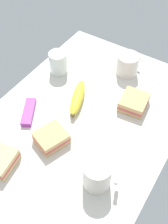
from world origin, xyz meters
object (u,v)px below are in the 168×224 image
at_px(coffee_mug_black, 128,64).
at_px(sandwich_extra, 134,102).
at_px(sandwich_main, 51,138).
at_px(sandwich_side, 0,161).
at_px(banana, 78,98).
at_px(snack_bar, 29,112).
at_px(glass_of_milk, 58,64).
at_px(coffee_mug_milky, 97,175).

distance_m(coffee_mug_black, sandwich_extra, 0.19).
relative_size(coffee_mug_black, sandwich_main, 0.92).
height_order(sandwich_side, banana, sandwich_side).
bearing_deg(sandwich_main, snack_bar, -109.97).
bearing_deg(snack_bar, banana, 111.55).
xyz_separation_m(sandwich_side, glass_of_milk, (-0.46, -0.11, 0.02)).
height_order(sandwich_main, sandwich_extra, same).
height_order(coffee_mug_milky, snack_bar, coffee_mug_milky).
height_order(coffee_mug_black, sandwich_side, coffee_mug_black).
height_order(sandwich_main, sandwich_side, same).
distance_m(coffee_mug_black, coffee_mug_milky, 0.52).
height_order(glass_of_milk, banana, glass_of_milk).
height_order(coffee_mug_black, banana, coffee_mug_black).
bearing_deg(banana, glass_of_milk, -121.85).
relative_size(coffee_mug_black, snack_bar, 0.90).
bearing_deg(coffee_mug_milky, sandwich_extra, -172.68).
height_order(coffee_mug_milky, sandwich_side, coffee_mug_milky).
xyz_separation_m(coffee_mug_black, sandwich_side, (0.60, -0.14, -0.02)).
relative_size(sandwich_side, banana, 0.59).
relative_size(coffee_mug_milky, sandwich_main, 0.88).
height_order(sandwich_main, banana, sandwich_main).
bearing_deg(sandwich_extra, coffee_mug_milky, 7.32).
height_order(sandwich_main, glass_of_milk, glass_of_milk).
xyz_separation_m(glass_of_milk, snack_bar, (0.25, 0.05, -0.03)).
distance_m(sandwich_main, banana, 0.20).
relative_size(coffee_mug_black, sandwich_extra, 0.98).
relative_size(sandwich_main, glass_of_milk, 1.33).
bearing_deg(sandwich_extra, coffee_mug_black, -145.23).
height_order(banana, snack_bar, banana).
bearing_deg(banana, coffee_mug_milky, 43.41).
xyz_separation_m(sandwich_main, sandwich_side, (0.16, -0.08, -0.00)).
bearing_deg(coffee_mug_black, banana, -18.25).
distance_m(sandwich_main, sandwich_extra, 0.33).
bearing_deg(coffee_mug_black, sandwich_extra, 34.77).
xyz_separation_m(banana, snack_bar, (0.15, -0.12, -0.01)).
bearing_deg(sandwich_extra, sandwich_side, -28.46).
relative_size(coffee_mug_black, glass_of_milk, 1.23).
bearing_deg(snack_bar, glass_of_milk, 160.09).
xyz_separation_m(coffee_mug_milky, snack_bar, (-0.10, -0.35, -0.04)).
xyz_separation_m(coffee_mug_milky, sandwich_main, (-0.04, -0.20, -0.03)).
height_order(sandwich_side, glass_of_milk, glass_of_milk).
xyz_separation_m(sandwich_main, glass_of_milk, (-0.30, -0.19, 0.02)).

